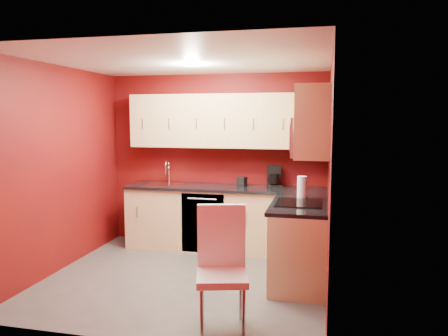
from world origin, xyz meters
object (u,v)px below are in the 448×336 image
at_px(sink, 165,182).
at_px(coffee_maker, 275,176).
at_px(dining_chair, 222,270).
at_px(microwave, 311,137).
at_px(napkin_holder, 242,181).
at_px(paper_towel, 302,188).

xyz_separation_m(sink, coffee_maker, (1.58, 0.11, 0.12)).
bearing_deg(dining_chair, microwave, 47.31).
distance_m(sink, napkin_holder, 1.12).
relative_size(microwave, napkin_holder, 6.05).
height_order(napkin_holder, dining_chair, dining_chair).
height_order(sink, paper_towel, sink).
bearing_deg(dining_chair, napkin_holder, 81.83).
height_order(coffee_maker, paper_towel, coffee_maker).
bearing_deg(sink, napkin_holder, 5.48).
xyz_separation_m(napkin_holder, dining_chair, (0.28, -2.42, -0.43)).
distance_m(microwave, dining_chair, 1.86).
xyz_separation_m(paper_towel, dining_chair, (-0.60, -1.61, -0.50)).
bearing_deg(microwave, coffee_maker, 114.69).
bearing_deg(paper_towel, sink, 160.56).
relative_size(microwave, dining_chair, 0.70).
distance_m(coffee_maker, napkin_holder, 0.47).
bearing_deg(microwave, sink, 154.40).
xyz_separation_m(coffee_maker, paper_towel, (0.42, -0.82, -0.02)).
bearing_deg(dining_chair, sink, 106.33).
height_order(napkin_holder, paper_towel, paper_towel).
bearing_deg(napkin_holder, coffee_maker, 0.39).
relative_size(coffee_maker, dining_chair, 0.28).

